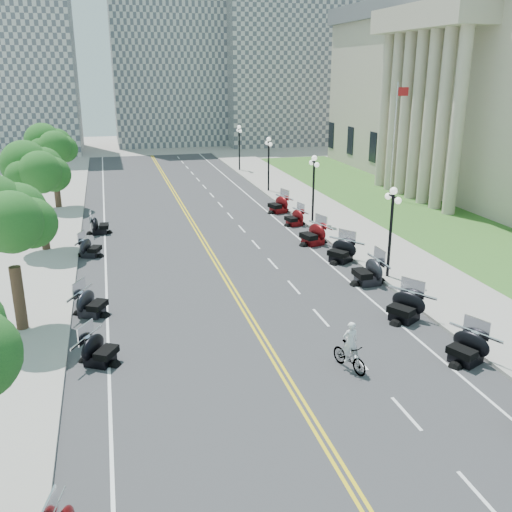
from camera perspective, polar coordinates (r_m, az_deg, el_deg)
ground at (r=25.85m, az=-0.18°, el=-6.94°), size 160.00×160.00×0.00m
road at (r=34.95m, az=-4.28°, el=-0.16°), size 16.00×90.00×0.01m
centerline_yellow_a at (r=34.93m, az=-4.47°, el=-0.17°), size 0.12×90.00×0.00m
centerline_yellow_b at (r=34.97m, az=-4.09°, el=-0.14°), size 0.12×90.00×0.00m
edge_line_north at (r=36.57m, az=5.63°, el=0.65°), size 0.12×90.00×0.00m
edge_line_south at (r=34.46m, az=-14.80°, el=-0.99°), size 0.12×90.00×0.00m
lane_dash_3 at (r=17.76m, az=21.44°, el=-21.40°), size 0.12×2.00×0.00m
lane_dash_4 at (r=20.42m, az=14.79°, el=-14.97°), size 0.12×2.00×0.00m
lane_dash_5 at (r=23.46m, az=10.03°, el=-9.98°), size 0.12×2.00×0.00m
lane_dash_6 at (r=26.75m, az=6.51°, el=-6.13°), size 0.12×2.00×0.00m
lane_dash_7 at (r=30.22m, az=3.81°, el=-3.13°), size 0.12×2.00×0.00m
lane_dash_8 at (r=33.80m, az=1.68°, el=-0.75°), size 0.12×2.00×0.00m
lane_dash_9 at (r=37.47m, az=-0.03°, el=1.17°), size 0.12×2.00×0.00m
lane_dash_10 at (r=41.19m, az=-1.43°, el=2.74°), size 0.12×2.00×0.00m
lane_dash_11 at (r=44.97m, az=-2.60°, el=4.05°), size 0.12×2.00×0.00m
lane_dash_12 at (r=48.78m, az=-3.60°, el=5.16°), size 0.12×2.00×0.00m
lane_dash_13 at (r=52.62m, az=-4.45°, el=6.10°), size 0.12×2.00×0.00m
lane_dash_14 at (r=56.48m, az=-5.19°, el=6.92°), size 0.12×2.00×0.00m
lane_dash_15 at (r=60.36m, az=-5.83°, el=7.62°), size 0.12×2.00×0.00m
lane_dash_16 at (r=64.26m, az=-6.40°, el=8.25°), size 0.12×2.00×0.00m
lane_dash_17 at (r=68.17m, az=-6.91°, el=8.80°), size 0.12×2.00×0.00m
lane_dash_18 at (r=72.08m, az=-7.36°, el=9.29°), size 0.12×2.00×0.00m
lane_dash_19 at (r=76.01m, az=-7.77°, el=9.72°), size 0.12×2.00×0.00m
sidewalk_north at (r=38.12m, az=11.43°, el=1.20°), size 5.00×90.00×0.15m
sidewalk_south at (r=34.75m, az=-21.56°, el=-1.42°), size 5.00×90.00×0.15m
lawn at (r=48.14m, az=14.85°, el=4.45°), size 9.00×60.00×0.10m
distant_block_a at (r=85.56m, az=-24.06°, el=18.06°), size 18.00×14.00×26.00m
distant_block_b at (r=91.29m, az=-9.01°, el=20.50°), size 16.00×12.00×30.00m
distant_block_c at (r=91.98m, az=3.14°, el=18.17°), size 20.00×14.00×22.00m
street_lamp_2 at (r=31.46m, az=13.29°, el=2.25°), size 0.50×1.20×4.90m
street_lamp_3 at (r=42.12m, az=5.76°, el=6.62°), size 0.50×1.20×4.90m
street_lamp_4 at (r=53.35m, az=1.27°, el=9.14°), size 0.50×1.20×4.90m
street_lamp_5 at (r=64.85m, az=-1.68°, el=10.75°), size 0.50×1.20×4.90m
flagpole at (r=50.98m, az=13.61°, el=10.95°), size 1.10×0.20×10.00m
tree_2 at (r=25.78m, az=-23.49°, el=2.68°), size 4.80×4.80×9.20m
tree_3 at (r=37.43m, az=-20.99°, el=7.41°), size 4.80×4.80×9.20m
tree_4 at (r=49.24m, az=-19.67°, el=9.88°), size 4.80×4.80×9.20m
motorcycle_n_4 at (r=23.94m, az=20.33°, el=-8.47°), size 2.63×2.63×1.39m
motorcycle_n_5 at (r=26.92m, az=14.67°, el=-4.78°), size 2.93×2.93×1.49m
motorcycle_n_6 at (r=30.96m, az=11.16°, el=-1.41°), size 2.27×2.27×1.55m
motorcycle_n_7 at (r=34.30m, az=8.51°, el=0.61°), size 2.94×2.94×1.48m
motorcycle_n_8 at (r=37.46m, az=5.72°, el=2.29°), size 2.73×2.73×1.55m
motorcycle_n_9 at (r=42.05m, az=3.87°, el=3.94°), size 2.24×2.24×1.31m
motorcycle_n_10 at (r=45.82m, az=2.25°, el=5.27°), size 2.65×2.65×1.49m
motorcycle_s_5 at (r=23.23m, az=-15.40°, el=-8.89°), size 2.58×2.58×1.32m
motorcycle_s_6 at (r=27.66m, az=-16.16°, el=-4.43°), size 2.63×2.63×1.36m
motorcycle_s_8 at (r=36.32m, az=-16.26°, el=0.89°), size 2.36×2.36×1.27m
motorcycle_s_9 at (r=41.27m, az=-15.40°, el=3.06°), size 2.01×2.01×1.34m
bicycle at (r=22.33m, az=9.32°, el=-9.89°), size 1.06×1.91×1.11m
cyclist_rider at (r=21.72m, az=9.50°, el=-6.69°), size 0.60×0.39×1.65m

